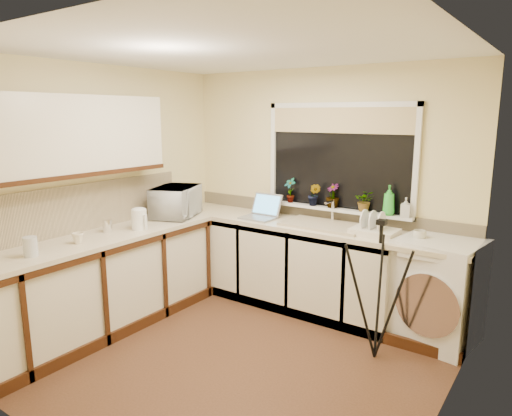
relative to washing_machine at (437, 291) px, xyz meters
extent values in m
plane|color=brown|center=(-1.30, -1.24, -0.46)|extent=(3.20, 3.20, 0.00)
plane|color=white|center=(-1.30, -1.24, 1.99)|extent=(3.20, 3.20, 0.00)
plane|color=beige|center=(-1.30, 0.26, 0.76)|extent=(3.20, 0.00, 3.20)
plane|color=beige|center=(-1.30, -2.74, 0.76)|extent=(3.20, 0.00, 3.20)
plane|color=beige|center=(-2.90, -1.24, 0.76)|extent=(0.00, 3.00, 3.00)
plane|color=beige|center=(0.30, -1.24, 0.76)|extent=(0.00, 3.00, 3.00)
cube|color=silver|center=(-1.62, -0.04, -0.03)|extent=(2.55, 0.60, 0.86)
cube|color=silver|center=(-2.60, -1.54, -0.03)|extent=(0.54, 2.40, 0.86)
cube|color=beige|center=(-1.30, -0.04, 0.42)|extent=(3.20, 0.60, 0.04)
cube|color=beige|center=(-2.60, -1.54, 0.42)|extent=(0.60, 2.40, 0.04)
cube|color=silver|center=(-2.74, -1.69, 1.34)|extent=(0.28, 1.90, 0.70)
cube|color=beige|center=(-2.89, -1.54, 0.66)|extent=(0.02, 2.40, 0.45)
cube|color=beige|center=(-1.30, 0.25, 0.51)|extent=(3.20, 0.02, 0.14)
cube|color=black|center=(-1.10, 0.25, 1.09)|extent=(1.50, 0.02, 1.00)
cube|color=tan|center=(-1.10, 0.22, 1.46)|extent=(1.50, 0.02, 0.25)
cube|color=white|center=(-1.10, 0.19, 0.57)|extent=(1.60, 0.14, 0.03)
cube|color=tan|center=(-1.10, -0.04, 0.45)|extent=(0.82, 0.46, 0.03)
cylinder|color=silver|center=(-1.10, 0.14, 0.56)|extent=(0.03, 0.03, 0.24)
cube|color=white|center=(0.00, 0.00, 0.00)|extent=(0.74, 0.73, 0.93)
cube|color=gray|center=(-1.82, -0.15, 0.45)|extent=(0.35, 0.26, 0.02)
cube|color=#53A7E3|center=(-1.82, 0.02, 0.57)|extent=(0.35, 0.11, 0.23)
cylinder|color=white|center=(-2.50, -1.17, 0.53)|extent=(0.15, 0.15, 0.19)
cube|color=silver|center=(-0.57, -0.09, 0.47)|extent=(0.41, 0.31, 0.06)
cylinder|color=silver|center=(-2.53, -2.23, 0.51)|extent=(0.11, 0.11, 0.16)
cylinder|color=silver|center=(-2.67, -1.40, 0.50)|extent=(0.09, 0.09, 0.12)
imported|color=white|center=(-2.62, -0.54, 0.60)|extent=(0.59, 0.69, 0.32)
imported|color=#999999|center=(-1.62, 0.18, 0.72)|extent=(0.16, 0.13, 0.27)
imported|color=#999999|center=(-1.32, 0.15, 0.70)|extent=(0.14, 0.12, 0.23)
imported|color=#999999|center=(-1.12, 0.18, 0.71)|extent=(0.18, 0.18, 0.24)
imported|color=#999999|center=(-0.78, 0.19, 0.69)|extent=(0.23, 0.21, 0.21)
imported|color=green|center=(-0.53, 0.16, 0.73)|extent=(0.14, 0.14, 0.28)
imported|color=#999999|center=(-0.37, 0.16, 0.68)|extent=(0.10, 0.10, 0.18)
imported|color=silver|center=(-0.18, -0.03, 0.48)|extent=(0.15, 0.15, 0.09)
imported|color=#F0E2C6|center=(-2.55, -1.80, 0.48)|extent=(0.12, 0.12, 0.09)
camera|label=1|loc=(0.88, -4.06, 1.52)|focal=32.43mm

